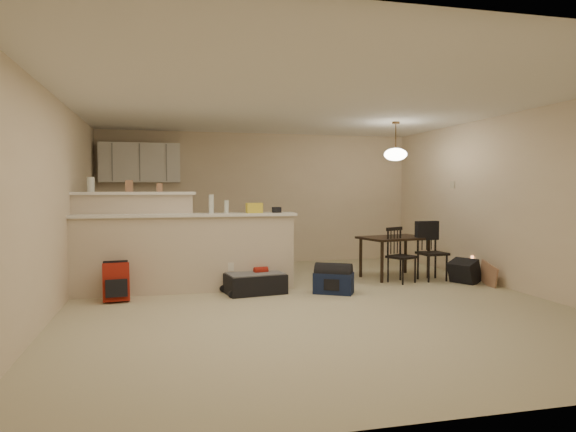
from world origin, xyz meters
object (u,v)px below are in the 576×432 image
object	(u,v)px
dining_table	(395,242)
black_daypack	(464,272)
dining_chair_near	(402,255)
navy_duffel	(334,283)
dining_chair_far	(432,252)
suitcase	(255,283)
pendant_lamp	(396,154)
red_backpack	(116,282)

from	to	relation	value
dining_table	black_daypack	bearing A→B (deg)	-53.35
dining_chair_near	navy_duffel	distance (m)	1.41
dining_table	dining_chair_far	bearing A→B (deg)	-51.20
suitcase	navy_duffel	world-z (taller)	navy_duffel
dining_chair_near	pendant_lamp	bearing A→B (deg)	53.44
navy_duffel	dining_chair_far	bearing A→B (deg)	47.75
dining_chair_far	red_backpack	distance (m)	4.70
dining_table	navy_duffel	world-z (taller)	dining_table
dining_table	dining_chair_far	distance (m)	0.61
red_backpack	navy_duffel	xyz separation A→B (m)	(2.85, -0.17, -0.10)
dining_chair_near	suitcase	size ratio (longest dim) A/B	1.07
dining_table	navy_duffel	size ratio (longest dim) A/B	2.27
pendant_lamp	suitcase	bearing A→B (deg)	-163.82
black_daypack	red_backpack	bearing A→B (deg)	65.09
red_backpack	black_daypack	bearing A→B (deg)	-5.96
dining_table	dining_chair_near	bearing A→B (deg)	-113.98
dining_chair_near	navy_duffel	bearing A→B (deg)	177.21
pendant_lamp	navy_duffel	distance (m)	2.49
dining_table	red_backpack	bearing A→B (deg)	177.64
pendant_lamp	suitcase	distance (m)	3.12
suitcase	red_backpack	world-z (taller)	red_backpack
pendant_lamp	dining_chair_near	distance (m)	1.63
pendant_lamp	dining_chair_far	world-z (taller)	pendant_lamp
pendant_lamp	dining_chair_near	xyz separation A→B (m)	(-0.08, -0.43, -1.57)
dining_table	suitcase	size ratio (longest dim) A/B	1.52
dining_chair_near	navy_duffel	world-z (taller)	dining_chair_near
dining_table	dining_chair_far	xyz separation A→B (m)	(0.47, -0.37, -0.13)
dining_table	suitcase	distance (m)	2.54
red_backpack	black_daypack	xyz separation A→B (m)	(5.03, 0.10, -0.07)
pendant_lamp	black_daypack	xyz separation A→B (m)	(0.82, -0.70, -1.82)
dining_table	navy_duffel	distance (m)	1.73
suitcase	black_daypack	xyz separation A→B (m)	(3.22, 0.00, 0.04)
navy_duffel	red_backpack	bearing A→B (deg)	-154.01
suitcase	red_backpack	bearing A→B (deg)	174.31
dining_chair_near	suitcase	distance (m)	2.35
pendant_lamp	black_daypack	size ratio (longest dim) A/B	1.59
navy_duffel	pendant_lamp	bearing A→B (deg)	65.02
suitcase	dining_table	bearing A→B (deg)	7.38
dining_chair_near	black_daypack	distance (m)	0.98
black_daypack	pendant_lamp	bearing A→B (deg)	23.69
dining_table	dining_chair_near	distance (m)	0.47
dining_chair_near	black_daypack	size ratio (longest dim) A/B	2.16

